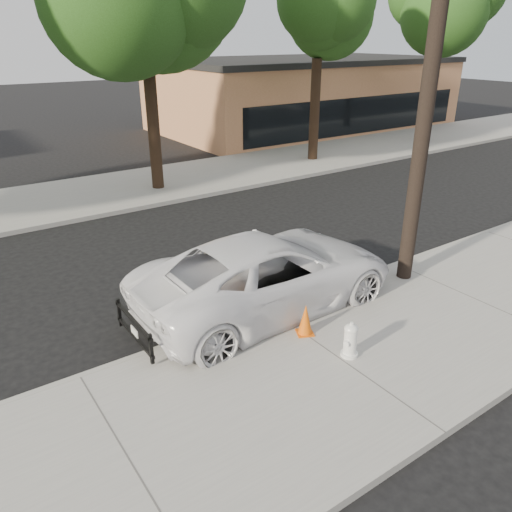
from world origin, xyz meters
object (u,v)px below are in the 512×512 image
utility_pole (430,76)px  fire_hydrant (350,341)px  police_cruiser (267,273)px  traffic_cone (305,320)px

utility_pole → fire_hydrant: 5.66m
fire_hydrant → utility_pole: bearing=6.7°
utility_pole → police_cruiser: utility_pole is taller
traffic_cone → fire_hydrant: bearing=-79.7°
utility_pole → traffic_cone: bearing=-170.8°
fire_hydrant → traffic_cone: 1.04m
utility_pole → police_cruiser: size_ratio=1.53×
police_cruiser → fire_hydrant: size_ratio=9.03×
police_cruiser → fire_hydrant: police_cruiser is taller
utility_pole → police_cruiser: 5.25m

